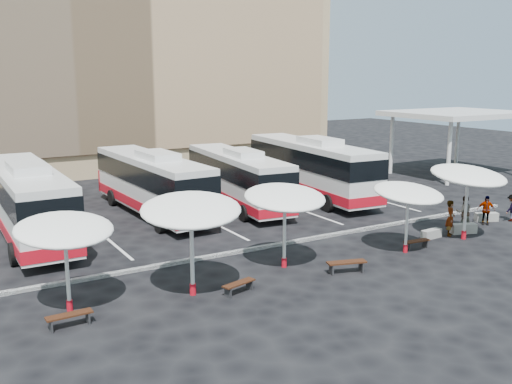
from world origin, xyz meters
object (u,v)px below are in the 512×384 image
wood_bench_3 (417,242)px  passenger_0 (451,218)px  sunshade_4 (468,176)px  passenger_3 (512,208)px  passenger_2 (486,210)px  sunshade_0 (64,230)px  wood_bench_0 (69,317)px  wood_bench_2 (347,264)px  passenger_1 (465,212)px  bus_3 (310,166)px  bus_1 (152,182)px  sunshade_3 (408,193)px  conc_bench_0 (431,234)px  conc_bench_2 (486,217)px  sunshade_2 (285,198)px  conc_bench_1 (463,229)px  sunshade_1 (191,210)px  bus_0 (27,199)px  bus_2 (237,176)px  wood_bench_1 (239,285)px

wood_bench_3 → passenger_0: (3.17, 0.77, 0.60)m
sunshade_4 → passenger_3: 5.88m
passenger_2 → passenger_3: passenger_2 is taller
sunshade_0 → wood_bench_0: size_ratio=2.53×
wood_bench_2 → passenger_1: bearing=13.1°
bus_3 → passenger_1: bus_3 is taller
bus_1 → sunshade_4: (11.63, -12.94, 1.28)m
sunshade_3 → wood_bench_2: size_ratio=2.01×
conc_bench_0 → conc_bench_2: (5.32, 0.83, 0.01)m
sunshade_2 → wood_bench_2: bearing=-47.2°
wood_bench_2 → conc_bench_1: wood_bench_2 is taller
passenger_0 → passenger_2: passenger_0 is taller
sunshade_3 → conc_bench_2: (8.16, 1.87, -2.58)m
sunshade_1 → sunshade_2: size_ratio=1.21×
sunshade_0 → sunshade_3: bearing=-4.4°
bus_0 → bus_1: bearing=12.8°
bus_0 → sunshade_4: bearing=-30.8°
conc_bench_0 → bus_3: bearing=86.7°
bus_2 → sunshade_2: (-3.91, -11.31, 1.19)m
wood_bench_0 → wood_bench_1: (6.22, -0.26, -0.02)m
sunshade_1 → passenger_1: sunshade_1 is taller
passenger_3 → conc_bench_2: bearing=-39.8°
sunshade_0 → wood_bench_0: (-0.31, -1.36, -2.60)m
sunshade_0 → passenger_0: size_ratio=2.06×
wood_bench_0 → conc_bench_1: 20.37m
conc_bench_0 → passenger_3: size_ratio=0.77×
sunshade_2 → wood_bench_3: size_ratio=2.87×
bus_1 → conc_bench_1: size_ratio=9.16×
wood_bench_3 → passenger_1: size_ratio=0.79×
sunshade_2 → bus_2: bearing=70.9°
sunshade_0 → conc_bench_0: (17.88, -0.11, -2.72)m
bus_2 → sunshade_3: bus_2 is taller
wood_bench_3 → bus_1: bearing=122.9°
bus_3 → wood_bench_3: size_ratio=9.48×
conc_bench_1 → bus_1: bearing=135.6°
wood_bench_2 → bus_3: bearing=59.8°
sunshade_2 → bus_1: bearing=97.2°
passenger_0 → passenger_1: bearing=-21.4°
bus_0 → wood_bench_2: bus_0 is taller
wood_bench_0 → sunshade_2: bearing=8.4°
bus_0 → wood_bench_1: bearing=-64.9°
sunshade_4 → conc_bench_2: size_ratio=3.01×
sunshade_1 → passenger_0: sunshade_1 is taller
sunshade_2 → wood_bench_1: (-3.13, -1.63, -2.73)m
passenger_3 → bus_3: bearing=-72.0°
sunshade_1 → wood_bench_1: size_ratio=3.29×
wood_bench_2 → bus_1: bearing=103.5°
passenger_1 → bus_0: bearing=10.0°
conc_bench_0 → conc_bench_1: size_ratio=0.89×
conc_bench_1 → passenger_2: (2.48, 0.60, 0.56)m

